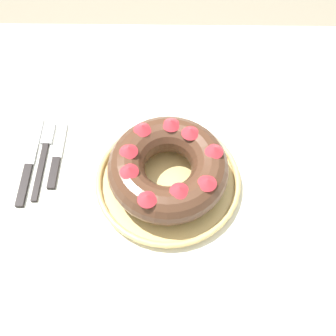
% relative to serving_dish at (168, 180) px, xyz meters
% --- Properties ---
extents(ground_plane, '(8.00, 8.00, 0.00)m').
position_rel_serving_dish_xyz_m(ground_plane, '(-0.03, -0.03, -0.77)').
color(ground_plane, gray).
extents(dining_table, '(1.56, 1.02, 0.76)m').
position_rel_serving_dish_xyz_m(dining_table, '(-0.03, -0.03, -0.09)').
color(dining_table, silver).
rests_on(dining_table, ground_plane).
extents(serving_dish, '(0.29, 0.29, 0.02)m').
position_rel_serving_dish_xyz_m(serving_dish, '(0.00, 0.00, 0.00)').
color(serving_dish, tan).
rests_on(serving_dish, dining_table).
extents(bundt_cake, '(0.23, 0.23, 0.08)m').
position_rel_serving_dish_xyz_m(bundt_cake, '(-0.00, -0.00, 0.05)').
color(bundt_cake, '#4C2D1E').
rests_on(bundt_cake, serving_dish).
extents(fork, '(0.02, 0.19, 0.01)m').
position_rel_serving_dish_xyz_m(fork, '(-0.26, 0.06, -0.01)').
color(fork, black).
rests_on(fork, dining_table).
extents(serving_knife, '(0.02, 0.21, 0.01)m').
position_rel_serving_dish_xyz_m(serving_knife, '(-0.29, 0.03, -0.01)').
color(serving_knife, black).
rests_on(serving_knife, dining_table).
extents(cake_knife, '(0.02, 0.16, 0.01)m').
position_rel_serving_dish_xyz_m(cake_knife, '(-0.23, 0.05, -0.01)').
color(cake_knife, black).
rests_on(cake_knife, dining_table).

